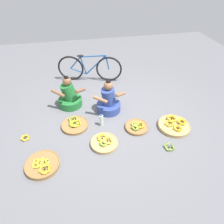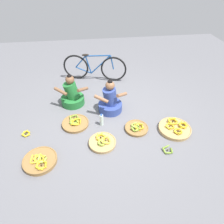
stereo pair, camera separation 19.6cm
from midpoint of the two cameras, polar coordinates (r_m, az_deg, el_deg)
The scene contains 12 objects.
ground_plane at distance 4.13m, azimuth -1.91°, elevation -2.07°, with size 10.00×10.00×0.00m, color slate.
vendor_woman_front at distance 4.20m, azimuth -2.33°, elevation 3.09°, with size 0.73×0.53×0.77m.
vendor_woman_behind at distance 4.48m, azimuth -13.54°, elevation 4.38°, with size 0.75×0.52×0.76m.
bicycle_leaning at distance 5.33m, azimuth -7.65°, elevation 12.57°, with size 1.66×0.46×0.73m.
banana_basket_back_left at distance 3.60m, azimuth -3.87°, elevation -8.94°, with size 0.50×0.50×0.14m.
banana_basket_front_center at distance 4.07m, azimuth 16.39°, elevation -3.79°, with size 0.64×0.64×0.15m.
banana_basket_back_right at distance 3.51m, azimuth -21.22°, elevation -14.15°, with size 0.57×0.57×0.15m.
banana_basket_near_vendor at distance 4.02m, azimuth -12.19°, elevation -3.68°, with size 0.54×0.54×0.14m.
banana_basket_front_right at distance 3.91m, azimuth 5.79°, elevation -4.34°, with size 0.47×0.47×0.13m.
loose_bananas_back_center at distance 4.08m, azimuth -25.31°, elevation -6.90°, with size 0.18×0.19×0.08m.
loose_bananas_near_bicycle at distance 3.66m, azimuth 14.93°, elevation -9.95°, with size 0.19×0.19×0.08m.
water_bottle at distance 3.90m, azimuth -4.53°, elevation -2.50°, with size 0.07×0.07×0.28m.
Camera 1 is at (-0.57, -3.04, 2.73)m, focal length 31.26 mm.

